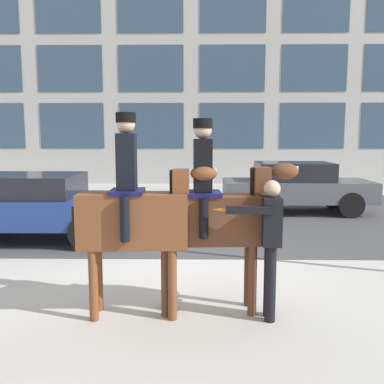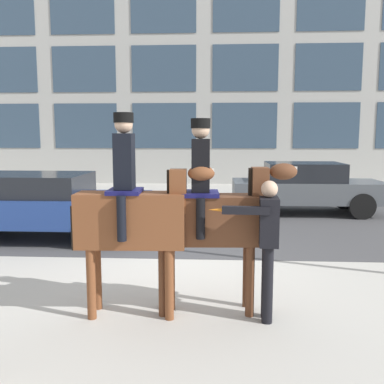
% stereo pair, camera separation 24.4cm
% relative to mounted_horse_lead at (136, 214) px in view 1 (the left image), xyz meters
% --- Properties ---
extents(ground_plane, '(80.00, 80.00, 0.00)m').
position_rel_mounted_horse_lead_xyz_m(ground_plane, '(0.44, 1.93, -1.29)').
color(ground_plane, '#B2AFA8').
extents(road_surface, '(25.16, 8.50, 0.01)m').
position_rel_mounted_horse_lead_xyz_m(road_surface, '(0.44, 6.68, -1.29)').
color(road_surface, '#444447').
rests_on(road_surface, ground_plane).
extents(mounted_horse_lead, '(1.78, 0.65, 2.52)m').
position_rel_mounted_horse_lead_xyz_m(mounted_horse_lead, '(0.00, 0.00, 0.00)').
color(mounted_horse_lead, brown).
rests_on(mounted_horse_lead, ground_plane).
extents(mounted_horse_companion, '(1.96, 0.65, 2.45)m').
position_rel_mounted_horse_lead_xyz_m(mounted_horse_companion, '(0.93, 0.15, -0.02)').
color(mounted_horse_companion, '#59331E').
rests_on(mounted_horse_companion, ground_plane).
extents(pedestrian_bystander, '(0.84, 0.43, 1.72)m').
position_rel_mounted_horse_lead_xyz_m(pedestrian_bystander, '(1.63, -0.09, -0.27)').
color(pedestrian_bystander, black).
rests_on(pedestrian_bystander, ground_plane).
extents(street_car_near_lane, '(4.79, 2.02, 1.42)m').
position_rel_mounted_horse_lead_xyz_m(street_car_near_lane, '(-2.93, 3.91, -0.52)').
color(street_car_near_lane, navy).
rests_on(street_car_near_lane, ground_plane).
extents(street_car_far_lane, '(4.23, 1.81, 1.47)m').
position_rel_mounted_horse_lead_xyz_m(street_car_far_lane, '(3.60, 7.27, -0.51)').
color(street_car_far_lane, '#51565B').
rests_on(street_car_far_lane, ground_plane).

